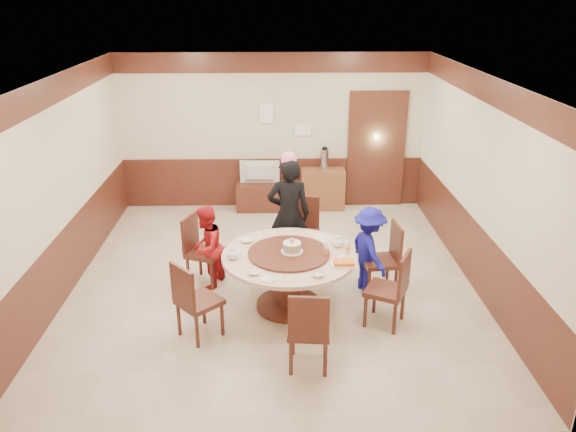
{
  "coord_description": "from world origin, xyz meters",
  "views": [
    {
      "loc": [
        0.02,
        -6.99,
        3.8
      ],
      "look_at": [
        0.19,
        -0.32,
        1.1
      ],
      "focal_mm": 35.0,
      "sensor_mm": 36.0,
      "label": 1
    }
  ],
  "objects_px": {
    "shrimp_platter": "(344,263)",
    "person_red": "(206,247)",
    "birthday_cake": "(292,247)",
    "tv_stand": "(260,196)",
    "banquet_table": "(289,270)",
    "thermos": "(324,159)",
    "person_blue": "(369,250)",
    "person_standing": "(289,215)",
    "side_cabinet": "(323,189)",
    "television": "(259,173)"
  },
  "relations": [
    {
      "from": "person_red",
      "to": "birthday_cake",
      "type": "xyz_separation_m",
      "value": [
        1.13,
        -0.58,
        0.26
      ]
    },
    {
      "from": "birthday_cake",
      "to": "person_standing",
      "type": "bearing_deg",
      "value": 90.41
    },
    {
      "from": "person_red",
      "to": "thermos",
      "type": "bearing_deg",
      "value": 166.04
    },
    {
      "from": "person_standing",
      "to": "tv_stand",
      "type": "distance_m",
      "value": 2.48
    },
    {
      "from": "television",
      "to": "thermos",
      "type": "xyz_separation_m",
      "value": [
        1.18,
        0.03,
        0.23
      ]
    },
    {
      "from": "banquet_table",
      "to": "side_cabinet",
      "type": "relative_size",
      "value": 2.09
    },
    {
      "from": "shrimp_platter",
      "to": "person_red",
      "type": "bearing_deg",
      "value": 152.31
    },
    {
      "from": "person_standing",
      "to": "person_red",
      "type": "xyz_separation_m",
      "value": [
        -1.12,
        -0.52,
        -0.25
      ]
    },
    {
      "from": "person_red",
      "to": "person_blue",
      "type": "relative_size",
      "value": 0.98
    },
    {
      "from": "birthday_cake",
      "to": "side_cabinet",
      "type": "relative_size",
      "value": 0.34
    },
    {
      "from": "person_blue",
      "to": "television",
      "type": "bearing_deg",
      "value": 7.49
    },
    {
      "from": "person_standing",
      "to": "television",
      "type": "height_order",
      "value": "person_standing"
    },
    {
      "from": "banquet_table",
      "to": "person_blue",
      "type": "relative_size",
      "value": 1.41
    },
    {
      "from": "banquet_table",
      "to": "person_standing",
      "type": "xyz_separation_m",
      "value": [
        0.03,
        1.1,
        0.3
      ]
    },
    {
      "from": "person_blue",
      "to": "shrimp_platter",
      "type": "height_order",
      "value": "person_blue"
    },
    {
      "from": "banquet_table",
      "to": "tv_stand",
      "type": "bearing_deg",
      "value": 97.16
    },
    {
      "from": "side_cabinet",
      "to": "thermos",
      "type": "height_order",
      "value": "thermos"
    },
    {
      "from": "shrimp_platter",
      "to": "thermos",
      "type": "distance_m",
      "value": 3.83
    },
    {
      "from": "side_cabinet",
      "to": "birthday_cake",
      "type": "bearing_deg",
      "value": -101.06
    },
    {
      "from": "television",
      "to": "thermos",
      "type": "relative_size",
      "value": 1.9
    },
    {
      "from": "banquet_table",
      "to": "person_blue",
      "type": "xyz_separation_m",
      "value": [
        1.08,
        0.42,
        0.06
      ]
    },
    {
      "from": "television",
      "to": "thermos",
      "type": "height_order",
      "value": "thermos"
    },
    {
      "from": "television",
      "to": "side_cabinet",
      "type": "height_order",
      "value": "television"
    },
    {
      "from": "banquet_table",
      "to": "person_red",
      "type": "relative_size",
      "value": 1.44
    },
    {
      "from": "person_standing",
      "to": "birthday_cake",
      "type": "relative_size",
      "value": 6.04
    },
    {
      "from": "tv_stand",
      "to": "person_red",
      "type": "bearing_deg",
      "value": -102.83
    },
    {
      "from": "tv_stand",
      "to": "thermos",
      "type": "distance_m",
      "value": 1.37
    },
    {
      "from": "person_standing",
      "to": "tv_stand",
      "type": "relative_size",
      "value": 1.96
    },
    {
      "from": "banquet_table",
      "to": "thermos",
      "type": "bearing_deg",
      "value": 78.0
    },
    {
      "from": "banquet_table",
      "to": "side_cabinet",
      "type": "bearing_deg",
      "value": 78.36
    },
    {
      "from": "banquet_table",
      "to": "birthday_cake",
      "type": "distance_m",
      "value": 0.31
    },
    {
      "from": "birthday_cake",
      "to": "banquet_table",
      "type": "bearing_deg",
      "value": -171.44
    },
    {
      "from": "shrimp_platter",
      "to": "birthday_cake",
      "type": "bearing_deg",
      "value": 151.34
    },
    {
      "from": "person_standing",
      "to": "tv_stand",
      "type": "height_order",
      "value": "person_standing"
    },
    {
      "from": "banquet_table",
      "to": "shrimp_platter",
      "type": "xyz_separation_m",
      "value": [
        0.64,
        -0.33,
        0.24
      ]
    },
    {
      "from": "birthday_cake",
      "to": "tv_stand",
      "type": "height_order",
      "value": "birthday_cake"
    },
    {
      "from": "person_red",
      "to": "side_cabinet",
      "type": "bearing_deg",
      "value": 166.36
    },
    {
      "from": "person_red",
      "to": "television",
      "type": "relative_size",
      "value": 1.61
    },
    {
      "from": "birthday_cake",
      "to": "thermos",
      "type": "relative_size",
      "value": 0.73
    },
    {
      "from": "side_cabinet",
      "to": "television",
      "type": "bearing_deg",
      "value": -178.52
    },
    {
      "from": "birthday_cake",
      "to": "thermos",
      "type": "distance_m",
      "value": 3.57
    },
    {
      "from": "person_blue",
      "to": "side_cabinet",
      "type": "distance_m",
      "value": 3.11
    },
    {
      "from": "birthday_cake",
      "to": "thermos",
      "type": "bearing_deg",
      "value": 78.58
    },
    {
      "from": "tv_stand",
      "to": "television",
      "type": "xyz_separation_m",
      "value": [
        0.0,
        0.0,
        0.46
      ]
    },
    {
      "from": "person_blue",
      "to": "side_cabinet",
      "type": "xyz_separation_m",
      "value": [
        -0.35,
        3.08,
        -0.22
      ]
    },
    {
      "from": "banquet_table",
      "to": "birthday_cake",
      "type": "relative_size",
      "value": 6.04
    },
    {
      "from": "birthday_cake",
      "to": "person_red",
      "type": "bearing_deg",
      "value": 152.83
    },
    {
      "from": "birthday_cake",
      "to": "tv_stand",
      "type": "bearing_deg",
      "value": 97.79
    },
    {
      "from": "side_cabinet",
      "to": "thermos",
      "type": "distance_m",
      "value": 0.57
    },
    {
      "from": "person_standing",
      "to": "birthday_cake",
      "type": "distance_m",
      "value": 1.1
    }
  ]
}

